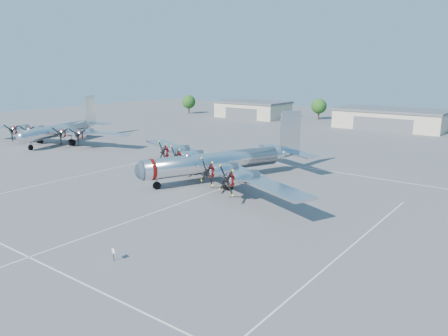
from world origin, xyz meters
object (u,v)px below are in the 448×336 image
Objects in this scene: tree_west at (319,106)px; hangar_west at (253,109)px; bomber_west at (61,143)px; main_bomber_b29 at (221,180)px; info_placard at (113,252)px; tree_far_west at (189,102)px; hangar_center at (391,119)px.

hangar_west is at bearing -158.11° from tree_west.
tree_west is at bearing 21.89° from hangar_west.
main_bomber_b29 is at bearing -21.19° from bomber_west.
hangar_west is at bearing 133.53° from info_placard.
tree_west reaches higher than bomber_west.
tree_far_west reaches higher than bomber_west.
tree_west reaches higher than hangar_center.
hangar_west is at bearing 9.01° from tree_far_west.
tree_west is (-25.00, 8.04, 1.51)m from hangar_center.
hangar_center is at bearing -17.82° from tree_west.
main_bomber_b29 is at bearing -45.39° from tree_far_west.
hangar_center reaches higher than bomber_west.
info_placard is (57.50, -31.76, 0.79)m from bomber_west.
tree_far_west reaches higher than main_bomber_b29.
hangar_center is 4.31× the size of tree_far_west.
main_bomber_b29 is (67.10, -68.02, -4.22)m from tree_far_west.
main_bomber_b29 is (-2.90, -71.99, -2.71)m from hangar_center.
tree_far_west is 0.15× the size of main_bomber_b29.
bomber_west is at bearing -73.39° from tree_far_west.
main_bomber_b29 is (42.10, -71.99, -2.71)m from hangar_west.
hangar_center is at bearing -0.00° from hangar_west.
tree_far_west is 67.03m from bomber_west.
info_placard is (31.63, -107.87, -3.43)m from tree_west.
tree_far_west is 122.78m from info_placard.
main_bomber_b29 is 1.18× the size of bomber_west.
hangar_west reaches higher than main_bomber_b29.
hangar_center is at bearing 3.24° from tree_far_west.
bomber_west is 65.70m from info_placard.
info_placard is (6.63, -99.83, -1.92)m from hangar_center.
tree_west is (45.00, 12.00, 0.00)m from tree_far_west.
bomber_west reaches higher than info_placard.
tree_west is at bearing 14.93° from tree_far_west.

